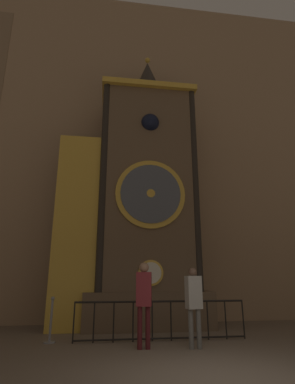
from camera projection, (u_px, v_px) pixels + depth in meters
name	position (u px, v px, depth m)	size (l,w,h in m)	color
cathedral_back_wall	(153.00, 141.00, 12.33)	(24.00, 0.32, 13.88)	#997A5B
clock_tower	(135.00, 202.00, 10.20)	(4.95, 1.77, 9.90)	brown
railing_fence	(162.00, 318.00, 7.48)	(4.33, 0.05, 0.94)	black
visitor_near	(144.00, 295.00, 6.81)	(0.38, 0.29, 1.84)	#461518
visitor_far	(194.00, 299.00, 6.80)	(0.37, 0.28, 1.72)	#58554F
stanchion_post	(50.00, 327.00, 7.23)	(0.28, 0.28, 1.05)	gray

